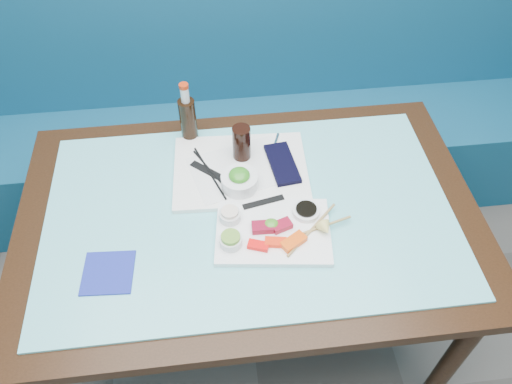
{
  "coord_description": "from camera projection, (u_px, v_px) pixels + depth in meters",
  "views": [
    {
      "loc": [
        -0.09,
        0.51,
        1.93
      ],
      "look_at": [
        0.02,
        1.48,
        0.8
      ],
      "focal_mm": 35.0,
      "sensor_mm": 36.0,
      "label": 1
    }
  ],
  "objects": [
    {
      "name": "cola_bottle_cap",
      "position": [
        184.0,
        86.0,
        1.55
      ],
      "size": [
        0.03,
        0.03,
        0.01
      ],
      "primitive_type": "cylinder",
      "rotation": [
        0.0,
        0.0,
        0.1
      ],
      "color": "#B5290B",
      "rests_on": "cola_bottle_neck"
    },
    {
      "name": "wasabi_fill",
      "position": [
        231.0,
        237.0,
        1.38
      ],
      "size": [
        0.06,
        0.06,
        0.01
      ],
      "primitive_type": "cylinder",
      "rotation": [
        0.0,
        0.0,
        0.08
      ],
      "color": "#689B32",
      "rests_on": "ramekin_wasabi"
    },
    {
      "name": "serving_tray",
      "position": [
        241.0,
        170.0,
        1.6
      ],
      "size": [
        0.44,
        0.34,
        0.02
      ],
      "primitive_type": "cube",
      "rotation": [
        0.0,
        0.0,
        -0.05
      ],
      "color": "white",
      "rests_on": "glass_top"
    },
    {
      "name": "dining_table",
      "position": [
        250.0,
        228.0,
        1.57
      ],
      "size": [
        1.4,
        0.9,
        0.75
      ],
      "color": "black",
      "rests_on": "ground"
    },
    {
      "name": "black_chopstick_a",
      "position": [
        210.0,
        173.0,
        1.58
      ],
      "size": [
        0.09,
        0.24,
        0.01
      ],
      "primitive_type": "cylinder",
      "rotation": [
        1.57,
        0.0,
        0.35
      ],
      "color": "black",
      "rests_on": "serving_tray"
    },
    {
      "name": "lemon_wedge",
      "position": [
        325.0,
        229.0,
        1.41
      ],
      "size": [
        0.05,
        0.04,
        0.04
      ],
      "primitive_type": "cone",
      "rotation": [
        1.57,
        0.0,
        0.27
      ],
      "color": "#EBD86F",
      "rests_on": "sashimi_plate"
    },
    {
      "name": "black_chopstick_b",
      "position": [
        212.0,
        173.0,
        1.58
      ],
      "size": [
        0.12,
        0.21,
        0.01
      ],
      "primitive_type": "cylinder",
      "rotation": [
        1.57,
        0.0,
        0.49
      ],
      "color": "black",
      "rests_on": "serving_tray"
    },
    {
      "name": "seaweed_bowl",
      "position": [
        240.0,
        181.0,
        1.53
      ],
      "size": [
        0.12,
        0.12,
        0.05
      ],
      "primitive_type": "cylinder",
      "rotation": [
        0.0,
        0.0,
        -0.07
      ],
      "color": "white",
      "rests_on": "serving_tray"
    },
    {
      "name": "wooden_chopstick_b",
      "position": [
        315.0,
        229.0,
        1.43
      ],
      "size": [
        0.23,
        0.07,
        0.01
      ],
      "primitive_type": "cylinder",
      "rotation": [
        1.57,
        0.0,
        -1.29
      ],
      "color": "#9B8049",
      "rests_on": "sashimi_plate"
    },
    {
      "name": "navy_pouch",
      "position": [
        282.0,
        164.0,
        1.6
      ],
      "size": [
        0.1,
        0.19,
        0.01
      ],
      "primitive_type": "cube",
      "rotation": [
        0.0,
        0.0,
        0.12
      ],
      "color": "black",
      "rests_on": "serving_tray"
    },
    {
      "name": "booth_bench",
      "position": [
        231.0,
        124.0,
        2.34
      ],
      "size": [
        3.0,
        0.56,
        1.17
      ],
      "color": "navy",
      "rests_on": "ground"
    },
    {
      "name": "blue_napkin",
      "position": [
        108.0,
        273.0,
        1.36
      ],
      "size": [
        0.15,
        0.15,
        0.01
      ],
      "primitive_type": "cube",
      "rotation": [
        0.0,
        0.0,
        -0.06
      ],
      "color": "navy",
      "rests_on": "glass_top"
    },
    {
      "name": "salmon_right",
      "position": [
        294.0,
        242.0,
        1.4
      ],
      "size": [
        0.08,
        0.07,
        0.02
      ],
      "primitive_type": "cube",
      "rotation": [
        0.0,
        0.0,
        0.57
      ],
      "color": "#FF510A",
      "rests_on": "sashimi_plate"
    },
    {
      "name": "cola_glass",
      "position": [
        242.0,
        143.0,
        1.59
      ],
      "size": [
        0.08,
        0.08,
        0.12
      ],
      "primitive_type": "cylinder",
      "rotation": [
        0.0,
        0.0,
        -0.42
      ],
      "color": "black",
      "rests_on": "serving_tray"
    },
    {
      "name": "soy_fill",
      "position": [
        306.0,
        209.0,
        1.46
      ],
      "size": [
        0.07,
        0.07,
        0.01
      ],
      "primitive_type": "cylinder",
      "rotation": [
        0.0,
        0.0,
        0.22
      ],
      "color": "black",
      "rests_on": "soy_dish"
    },
    {
      "name": "glass_top",
      "position": [
        249.0,
        211.0,
        1.51
      ],
      "size": [
        1.22,
        0.76,
        0.01
      ],
      "primitive_type": "cube",
      "color": "#69CAD2",
      "rests_on": "dining_table"
    },
    {
      "name": "ramekin_ginger",
      "position": [
        230.0,
        216.0,
        1.45
      ],
      "size": [
        0.08,
        0.08,
        0.03
      ],
      "primitive_type": "cylinder",
      "rotation": [
        0.0,
        0.0,
        -0.41
      ],
      "color": "silver",
      "rests_on": "sashimi_plate"
    },
    {
      "name": "seaweed_salad",
      "position": [
        239.0,
        175.0,
        1.51
      ],
      "size": [
        0.07,
        0.07,
        0.03
      ],
      "primitive_type": "ellipsoid",
      "rotation": [
        0.0,
        0.0,
        -0.1
      ],
      "color": "#30841E",
      "rests_on": "seaweed_bowl"
    },
    {
      "name": "ramekin_wasabi",
      "position": [
        231.0,
        241.0,
        1.39
      ],
      "size": [
        0.08,
        0.08,
        0.03
      ],
      "primitive_type": "cylinder",
      "rotation": [
        0.0,
        0.0,
        -0.21
      ],
      "color": "white",
      "rests_on": "sashimi_plate"
    },
    {
      "name": "wooden_chopstick_a",
      "position": [
        312.0,
        229.0,
        1.43
      ],
      "size": [
        0.17,
        0.17,
        0.01
      ],
      "primitive_type": "cylinder",
      "rotation": [
        1.57,
        0.0,
        -0.79
      ],
      "color": "#9E7E4A",
      "rests_on": "sashimi_plate"
    },
    {
      "name": "salmon_left",
      "position": [
        258.0,
        246.0,
        1.39
      ],
      "size": [
        0.07,
        0.05,
        0.01
      ],
      "primitive_type": "cube",
      "rotation": [
        0.0,
        0.0,
        -0.35
      ],
      "color": "#FF0C0A",
      "rests_on": "sashimi_plate"
    },
    {
      "name": "tuna_left",
      "position": [
        263.0,
        227.0,
        1.43
      ],
      "size": [
        0.06,
        0.04,
        0.02
      ],
      "primitive_type": "cube",
      "rotation": [
        0.0,
        0.0,
        -0.04
      ],
      "color": "maroon",
      "rests_on": "sashimi_plate"
    },
    {
      "name": "seaweed_garnish",
      "position": [
        271.0,
        224.0,
        1.43
      ],
      "size": [
        0.06,
        0.05,
        0.02
      ],
      "primitive_type": "ellipsoid",
      "rotation": [
        0.0,
        0.0,
        -0.32
      ],
      "color": "#41891F",
      "rests_on": "sashimi_plate"
    },
    {
      "name": "cola_bottle_body",
      "position": [
        188.0,
        120.0,
        1.66
      ],
      "size": [
        0.06,
        0.06,
        0.16
      ],
      "primitive_type": "cylinder",
      "rotation": [
        0.0,
        0.0,
        -0.12
      ],
      "color": "black",
      "rests_on": "glass_top"
    },
    {
      "name": "ginger_fill",
      "position": [
        230.0,
        212.0,
        1.44
      ],
      "size": [
        0.06,
        0.06,
        0.01
      ],
      "primitive_type": "cylinder",
      "rotation": [
        0.0,
        0.0,
        -0.34
      ],
      "color": "beige",
      "rests_on": "ramekin_ginger"
    },
    {
      "name": "cola_bottle_neck",
      "position": [
        185.0,
        95.0,
        1.58
      ],
      "size": [
        0.04,
        0.04,
        0.05
      ],
      "primitive_type": "cylinder",
      "rotation": [
        0.0,
        0.0,
        0.34
      ],
      "color": "silver",
      "rests_on": "cola_bottle_body"
    },
    {
      "name": "soy_dish",
      "position": [
        306.0,
        211.0,
        1.47
      ],
      "size": [
        0.1,
        0.1,
        0.02
      ],
      "primitive_type": "cylinder",
      "rotation": [
        0.0,
        0.0,
        0.2
      ],
      "color": "white",
      "rests_on": "sashimi_plate"
    },
    {
      "name": "salmon_mid",
      "position": [
        276.0,
        242.0,
        1.4
      ],
      "size": [
        0.07,
        0.04,
        0.01
      ],
      "primitive_type": "cube",
      "rotation": [
        0.0,
        0.0,
        -0.17
      ],
      "color": "#FF2A0A",
      "rests_on": "sashimi_plate"
    },
    {
      "name": "tuna_right",
      "position": [
        282.0,
        226.0,
        1.44
      ],
      "size": [
        0.07,
        0.05,
        0.02
      ],
      "primitive_type": "cube",
      "rotation": [
        0.0,
        0.0,
        0.34
      ],
      "color": "maroon",
      "rests_on": "sashimi_plate"
    },
    {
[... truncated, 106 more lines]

